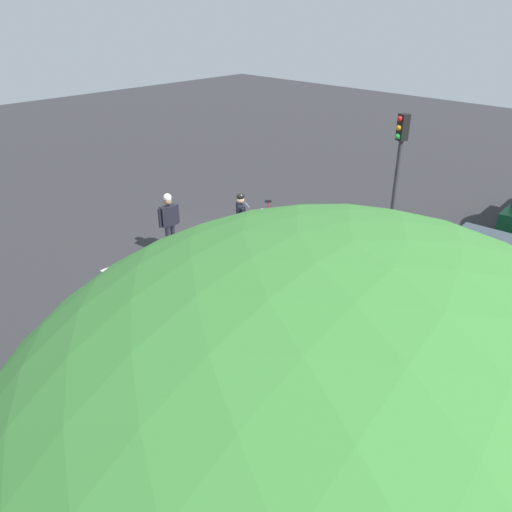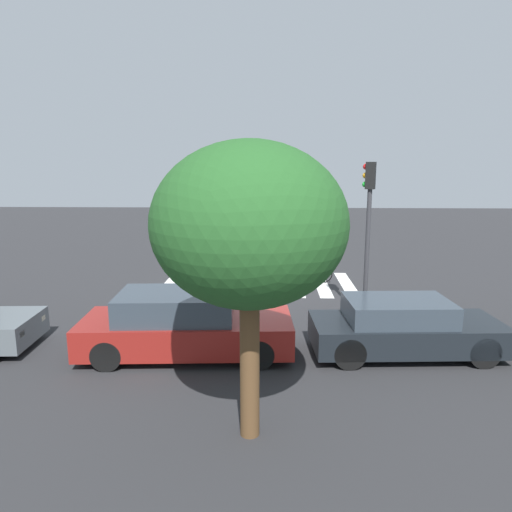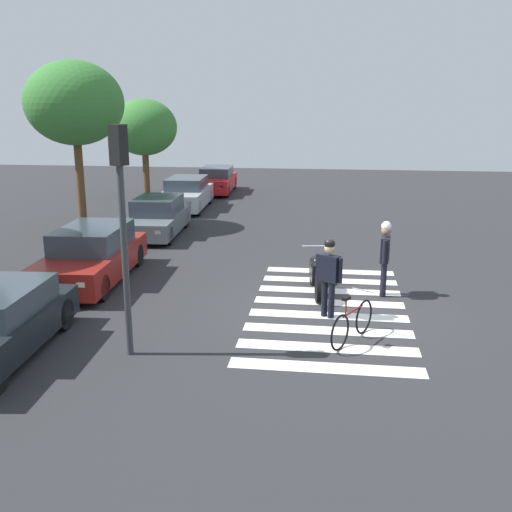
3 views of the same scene
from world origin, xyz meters
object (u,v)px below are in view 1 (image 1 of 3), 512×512
object	(u,v)px
leaning_bicycle	(259,219)
car_maroon_wagon	(385,340)
car_black_suv	(476,262)
officer_on_foot	(241,216)
traffic_light_pole	(398,166)
officer_by_motorcycle	(169,218)
police_motorcycle	(206,254)

from	to	relation	value
leaning_bicycle	car_maroon_wagon	distance (m)	7.55
car_black_suv	officer_on_foot	bearing A→B (deg)	-64.93
car_black_suv	traffic_light_pole	size ratio (longest dim) A/B	0.99
officer_by_motorcycle	car_maroon_wagon	world-z (taller)	officer_by_motorcycle
car_maroon_wagon	traffic_light_pole	world-z (taller)	traffic_light_pole
leaning_bicycle	car_black_suv	size ratio (longest dim) A/B	0.37
police_motorcycle	car_black_suv	world-z (taller)	car_black_suv
officer_on_foot	car_maroon_wagon	distance (m)	6.59
traffic_light_pole	car_black_suv	bearing A→B (deg)	98.81
officer_on_foot	officer_by_motorcycle	world-z (taller)	officer_by_motorcycle
police_motorcycle	traffic_light_pole	world-z (taller)	traffic_light_pole
car_black_suv	car_maroon_wagon	xyz separation A→B (m)	(4.86, 0.15, 0.06)
officer_on_foot	car_maroon_wagon	bearing A→B (deg)	72.32
police_motorcycle	traffic_light_pole	distance (m)	5.86
leaning_bicycle	car_black_suv	distance (m)	6.79
officer_by_motorcycle	traffic_light_pole	xyz separation A→B (m)	(-4.18, 4.99, 1.76)
police_motorcycle	officer_on_foot	bearing A→B (deg)	-169.43
officer_on_foot	car_black_suv	world-z (taller)	officer_on_foot
leaning_bicycle	officer_by_motorcycle	world-z (taller)	officer_by_motorcycle
officer_by_motorcycle	car_maroon_wagon	xyz separation A→B (m)	(0.30, 7.60, -0.41)
car_black_suv	car_maroon_wagon	bearing A→B (deg)	1.82
officer_on_foot	car_maroon_wagon	world-z (taller)	officer_on_foot
officer_on_foot	officer_by_motorcycle	size ratio (longest dim) A/B	0.96
leaning_bicycle	car_maroon_wagon	size ratio (longest dim) A/B	0.34
car_maroon_wagon	traffic_light_pole	bearing A→B (deg)	-149.78
police_motorcycle	officer_by_motorcycle	size ratio (longest dim) A/B	1.15
officer_by_motorcycle	police_motorcycle	bearing A→B (deg)	89.96
car_maroon_wagon	officer_by_motorcycle	bearing A→B (deg)	-92.26
police_motorcycle	car_maroon_wagon	bearing A→B (deg)	87.13
police_motorcycle	car_maroon_wagon	distance (m)	5.96
officer_on_foot	leaning_bicycle	bearing A→B (deg)	-159.65
police_motorcycle	leaning_bicycle	xyz separation A→B (m)	(-3.04, -0.81, -0.08)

